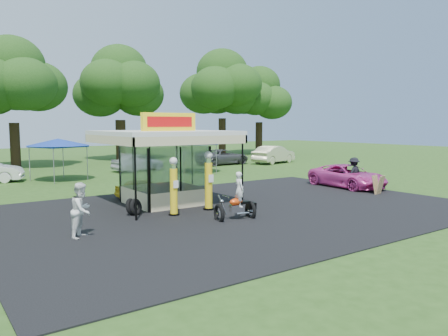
{
  "coord_description": "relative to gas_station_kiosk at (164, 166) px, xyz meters",
  "views": [
    {
      "loc": [
        -11.26,
        -12.75,
        3.69
      ],
      "look_at": [
        0.65,
        4.0,
        1.61
      ],
      "focal_mm": 35.0,
      "sensor_mm": 36.0,
      "label": 1
    }
  ],
  "objects": [
    {
      "name": "bg_car_e",
      "position": [
        18.28,
        12.9,
        -0.96
      ],
      "size": [
        5.29,
        3.02,
        1.65
      ],
      "primitive_type": "imported",
      "rotation": [
        0.0,
        0.0,
        1.84
      ],
      "color": "beige",
      "rests_on": "ground"
    },
    {
      "name": "spectator_east_a",
      "position": [
        11.27,
        -1.76,
        -0.89
      ],
      "size": [
        1.21,
        0.77,
        1.78
      ],
      "primitive_type": "imported",
      "rotation": [
        0.0,
        0.0,
        3.24
      ],
      "color": "black",
      "rests_on": "ground"
    },
    {
      "name": "gas_pump_left",
      "position": [
        -0.9,
        -2.51,
        -0.65
      ],
      "size": [
        0.44,
        0.44,
        2.37
      ],
      "color": "black",
      "rests_on": "ground"
    },
    {
      "name": "gas_pump_right",
      "position": [
        0.86,
        -2.38,
        -0.57
      ],
      "size": [
        0.47,
        0.47,
        2.54
      ],
      "color": "black",
      "rests_on": "ground"
    },
    {
      "name": "tent_west",
      "position": [
        -1.64,
        11.58,
        0.7
      ],
      "size": [
        3.92,
        3.92,
        2.74
      ],
      "rotation": [
        0.0,
        0.0,
        0.37
      ],
      "color": "gray",
      "rests_on": "ground"
    },
    {
      "name": "kiosk_car",
      "position": [
        -0.0,
        2.21,
        -1.3
      ],
      "size": [
        2.82,
        1.13,
        0.96
      ],
      "primitive_type": "imported",
      "rotation": [
        0.0,
        0.0,
        1.57
      ],
      "color": "yellow",
      "rests_on": "ground"
    },
    {
      "name": "oak_far_f",
      "position": [
        26.42,
        24.79,
        5.04
      ],
      "size": [
        8.82,
        8.82,
        10.63
      ],
      "color": "black",
      "rests_on": "ground"
    },
    {
      "name": "oak_far_e",
      "position": [
        20.44,
        24.39,
        5.93
      ],
      "size": [
        10.15,
        10.15,
        12.09
      ],
      "color": "black",
      "rests_on": "ground"
    },
    {
      "name": "bg_car_d",
      "position": [
        13.6,
        14.59,
        -1.08
      ],
      "size": [
        5.09,
        2.46,
        1.4
      ],
      "primitive_type": "imported",
      "rotation": [
        0.0,
        0.0,
        1.6
      ],
      "color": "#4D4D4F",
      "rests_on": "ground"
    },
    {
      "name": "oak_far_d",
      "position": [
        8.03,
        24.83,
        5.47
      ],
      "size": [
        9.56,
        9.56,
        11.38
      ],
      "color": "black",
      "rests_on": "ground"
    },
    {
      "name": "oak_far_c",
      "position": [
        -2.33,
        22.38,
        5.02
      ],
      "size": [
        9.09,
        9.09,
        10.71
      ],
      "color": "black",
      "rests_on": "ground"
    },
    {
      "name": "a_frame_sign",
      "position": [
        10.37,
        -4.03,
        -1.27
      ],
      "size": [
        0.6,
        0.6,
        1.0
      ],
      "rotation": [
        0.0,
        0.0,
        0.19
      ],
      "color": "#593819",
      "rests_on": "ground"
    },
    {
      "name": "spectator_west",
      "position": [
        -4.96,
        -3.73,
        -0.88
      ],
      "size": [
        1.1,
        1.11,
        1.81
      ],
      "primitive_type": "imported",
      "rotation": [
        0.0,
        0.0,
        0.79
      ],
      "color": "white",
      "rests_on": "ground"
    },
    {
      "name": "spare_tires",
      "position": [
        -2.2,
        -1.53,
        -1.43
      ],
      "size": [
        0.9,
        0.82,
        0.73
      ],
      "rotation": [
        0.0,
        0.0,
        0.56
      ],
      "color": "black",
      "rests_on": "ground"
    },
    {
      "name": "gas_station_kiosk",
      "position": [
        0.0,
        0.0,
        0.0
      ],
      "size": [
        5.4,
        5.4,
        4.18
      ],
      "color": "white",
      "rests_on": "ground"
    },
    {
      "name": "pink_sedan",
      "position": [
        11.16,
        -1.41,
        -1.11
      ],
      "size": [
        2.59,
        4.97,
        1.34
      ],
      "primitive_type": "imported",
      "rotation": [
        0.0,
        0.0,
        -0.08
      ],
      "color": "#DA3B9D",
      "rests_on": "ground"
    },
    {
      "name": "motorcycle",
      "position": [
        0.77,
        -4.56,
        -1.03
      ],
      "size": [
        1.69,
        0.99,
        1.94
      ],
      "rotation": [
        0.0,
        0.0,
        -0.16
      ],
      "color": "black",
      "rests_on": "ground"
    },
    {
      "name": "tent_east",
      "position": [
        8.17,
        10.44,
        0.65
      ],
      "size": [
        3.84,
        3.84,
        2.68
      ],
      "rotation": [
        0.0,
        0.0,
        -0.3
      ],
      "color": "gray",
      "rests_on": "ground"
    },
    {
      "name": "asphalt_apron",
      "position": [
        2.0,
        -2.99,
        -1.76
      ],
      "size": [
        20.0,
        14.0,
        0.04
      ],
      "primitive_type": "cube",
      "color": "black",
      "rests_on": "ground"
    },
    {
      "name": "ground",
      "position": [
        2.0,
        -4.99,
        -1.78
      ],
      "size": [
        120.0,
        120.0,
        0.0
      ],
      "primitive_type": "plane",
      "color": "#284A17",
      "rests_on": "ground"
    },
    {
      "name": "bg_car_c",
      "position": [
        4.99,
        14.03,
        -1.07
      ],
      "size": [
        4.34,
        2.22,
        1.42
      ],
      "primitive_type": "imported",
      "rotation": [
        0.0,
        0.0,
        1.71
      ],
      "color": "silver",
      "rests_on": "ground"
    }
  ]
}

